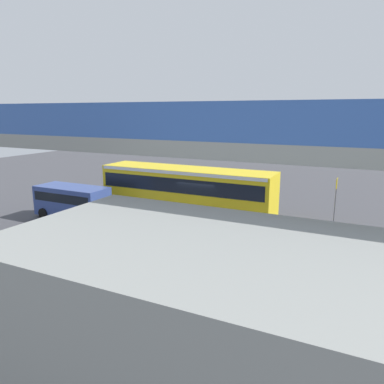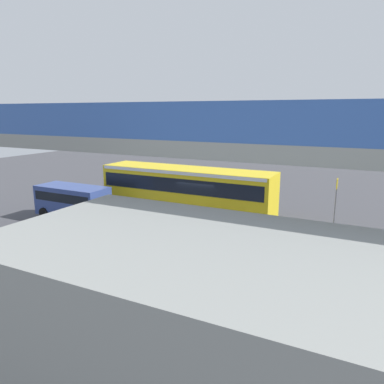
# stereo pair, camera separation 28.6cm
# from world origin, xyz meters

# --- Properties ---
(ground) EXTENTS (80.00, 80.00, 0.00)m
(ground) POSITION_xyz_m (0.00, 0.00, 0.00)
(ground) COLOR #424247
(city_bus) EXTENTS (11.54, 2.85, 3.15)m
(city_bus) POSITION_xyz_m (1.27, -0.27, 1.88)
(city_bus) COLOR yellow
(city_bus) RESTS_ON ground
(parked_van) EXTENTS (4.80, 2.17, 2.05)m
(parked_van) POSITION_xyz_m (7.59, 3.39, 1.18)
(parked_van) COLOR #33478C
(parked_van) RESTS_ON ground
(bicycle_blue) EXTENTS (1.77, 0.44, 0.96)m
(bicycle_blue) POSITION_xyz_m (-10.07, 2.16, 0.37)
(bicycle_blue) COLOR black
(bicycle_blue) RESTS_ON ground
(bicycle_green) EXTENTS (1.77, 0.44, 0.96)m
(bicycle_green) POSITION_xyz_m (-9.13, 5.14, 0.37)
(bicycle_green) COLOR black
(bicycle_green) RESTS_ON ground
(pedestrian) EXTENTS (0.38, 0.38, 1.79)m
(pedestrian) POSITION_xyz_m (-5.31, 3.49, 0.89)
(pedestrian) COLOR #2D2D38
(pedestrian) RESTS_ON ground
(traffic_sign) EXTENTS (0.08, 0.60, 2.80)m
(traffic_sign) POSITION_xyz_m (-7.62, -2.70, 1.89)
(traffic_sign) COLOR slate
(traffic_sign) RESTS_ON ground
(lane_dash_leftmost) EXTENTS (2.00, 0.20, 0.01)m
(lane_dash_leftmost) POSITION_xyz_m (-4.00, -2.65, 0.00)
(lane_dash_leftmost) COLOR silver
(lane_dash_leftmost) RESTS_ON ground
(lane_dash_left) EXTENTS (2.00, 0.20, 0.01)m
(lane_dash_left) POSITION_xyz_m (0.00, -2.65, 0.00)
(lane_dash_left) COLOR silver
(lane_dash_left) RESTS_ON ground
(lane_dash_centre) EXTENTS (2.00, 0.20, 0.01)m
(lane_dash_centre) POSITION_xyz_m (4.00, -2.65, 0.00)
(lane_dash_centre) COLOR silver
(lane_dash_centre) RESTS_ON ground
(pedestrian_overpass) EXTENTS (29.91, 2.60, 6.98)m
(pedestrian_overpass) POSITION_xyz_m (0.00, 9.73, 5.23)
(pedestrian_overpass) COLOR gray
(pedestrian_overpass) RESTS_ON ground
(station_building) EXTENTS (9.00, 5.04, 4.20)m
(station_building) POSITION_xyz_m (-6.75, 14.05, 2.10)
(station_building) COLOR gray
(station_building) RESTS_ON ground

